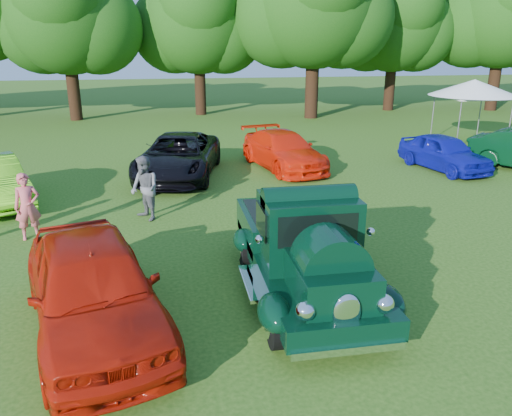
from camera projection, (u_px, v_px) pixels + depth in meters
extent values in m
plane|color=#264E12|center=(262.00, 304.00, 9.06)|extent=(120.00, 120.00, 0.00)
cylinder|color=black|center=(276.00, 324.00, 7.68)|extent=(0.23, 0.78, 0.78)
cylinder|color=black|center=(384.00, 314.00, 7.97)|extent=(0.23, 0.78, 0.78)
cylinder|color=black|center=(246.00, 248.00, 10.50)|extent=(0.23, 0.78, 0.78)
cylinder|color=black|center=(326.00, 243.00, 10.79)|extent=(0.23, 0.78, 0.78)
cube|color=black|center=(304.00, 267.00, 9.26)|extent=(1.82, 4.76, 0.36)
cube|color=black|center=(330.00, 281.00, 7.79)|extent=(1.16, 1.53, 0.66)
cube|color=black|center=(308.00, 230.00, 8.88)|extent=(1.65, 1.22, 1.27)
cube|color=black|center=(318.00, 230.00, 8.27)|extent=(1.38, 0.06, 0.55)
cube|color=black|center=(287.00, 225.00, 10.52)|extent=(1.82, 2.17, 0.61)
cube|color=black|center=(287.00, 212.00, 10.42)|extent=(1.57, 1.90, 0.05)
ellipsoid|color=black|center=(275.00, 313.00, 7.61)|extent=(0.52, 0.91, 0.52)
ellipsoid|color=black|center=(387.00, 302.00, 7.91)|extent=(0.52, 0.91, 0.52)
ellipsoid|color=black|center=(243.00, 240.00, 10.43)|extent=(0.40, 0.76, 0.44)
ellipsoid|color=black|center=(329.00, 234.00, 10.74)|extent=(0.40, 0.76, 0.44)
ellipsoid|color=white|center=(347.00, 314.00, 7.09)|extent=(0.43, 0.13, 0.63)
sphere|color=white|center=(305.00, 311.00, 7.04)|extent=(0.30, 0.30, 0.30)
sphere|color=white|center=(384.00, 304.00, 7.24)|extent=(0.30, 0.30, 0.30)
cube|color=white|center=(349.00, 350.00, 7.10)|extent=(1.71, 0.12, 0.12)
cube|color=white|center=(275.00, 226.00, 11.67)|extent=(1.71, 0.12, 0.12)
imported|color=#A41507|center=(93.00, 287.00, 7.96)|extent=(3.09, 5.05, 1.61)
imported|color=black|center=(178.00, 156.00, 17.39)|extent=(3.53, 5.73, 1.48)
imported|color=red|center=(283.00, 150.00, 18.60)|extent=(2.87, 4.98, 1.36)
imported|color=#0E129D|center=(444.00, 152.00, 18.37)|extent=(2.29, 4.09, 1.31)
imported|color=#D0555D|center=(27.00, 206.00, 11.84)|extent=(0.68, 0.56, 1.62)
imported|color=slate|center=(145.00, 189.00, 13.10)|extent=(0.99, 1.05, 1.72)
cube|color=white|center=(473.00, 97.00, 22.53)|extent=(2.77, 2.77, 0.11)
cone|color=white|center=(474.00, 87.00, 22.41)|extent=(4.06, 4.06, 0.71)
cylinder|color=slate|center=(459.00, 126.00, 21.60)|extent=(0.05, 0.05, 2.14)
cylinder|color=slate|center=(433.00, 118.00, 23.86)|extent=(0.05, 0.05, 2.14)
cylinder|color=slate|center=(510.00, 125.00, 21.92)|extent=(0.05, 0.05, 2.14)
cylinder|color=slate|center=(479.00, 117.00, 24.17)|extent=(0.05, 0.05, 2.14)
cylinder|color=black|center=(73.00, 89.00, 29.89)|extent=(0.73, 0.73, 3.65)
sphere|color=#10420E|center=(65.00, 15.00, 28.58)|extent=(6.67, 6.67, 6.67)
cylinder|color=black|center=(200.00, 87.00, 32.23)|extent=(0.70, 0.70, 3.51)
sphere|color=#10420E|center=(198.00, 21.00, 30.96)|extent=(6.42, 6.42, 6.42)
cylinder|color=black|center=(312.00, 85.00, 30.69)|extent=(0.81, 0.81, 4.04)
sphere|color=#10420E|center=(315.00, 4.00, 29.23)|extent=(7.39, 7.39, 7.39)
cylinder|color=black|center=(390.00, 84.00, 34.35)|extent=(0.70, 0.70, 3.52)
sphere|color=#10420E|center=(395.00, 22.00, 33.08)|extent=(6.44, 6.44, 6.44)
cylinder|color=black|center=(494.00, 82.00, 34.26)|extent=(0.77, 0.77, 3.85)
sphere|color=#10420E|center=(504.00, 14.00, 32.87)|extent=(7.03, 7.03, 7.03)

